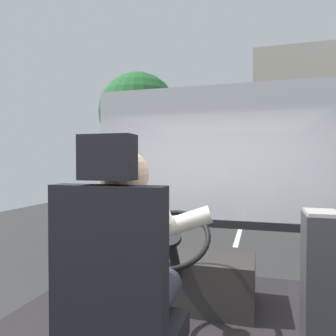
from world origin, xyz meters
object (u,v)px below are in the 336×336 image
object	(u,v)px
steering_console	(185,275)
parked_car_charcoal	(325,180)
bus_driver	(130,259)
driver_seat	(119,309)
fare_box	(321,281)

from	to	relation	value
steering_console	parked_car_charcoal	distance (m)	21.22
bus_driver	driver_seat	bearing A→B (deg)	-90.00
driver_seat	bus_driver	bearing A→B (deg)	90.00
bus_driver	steering_console	size ratio (longest dim) A/B	0.73
bus_driver	steering_console	xyz separation A→B (m)	(-0.00, 1.15, -0.48)
driver_seat	bus_driver	size ratio (longest dim) A/B	1.57
driver_seat	parked_car_charcoal	bearing A→B (deg)	77.55
bus_driver	parked_car_charcoal	xyz separation A→B (m)	(4.84, 21.80, -0.80)
driver_seat	fare_box	xyz separation A→B (m)	(0.94, 0.86, -0.10)
driver_seat	parked_car_charcoal	distance (m)	22.46
driver_seat	steering_console	xyz separation A→B (m)	(-0.00, 1.26, -0.30)
steering_console	parked_car_charcoal	world-z (taller)	steering_console
bus_driver	steering_console	distance (m)	1.24
driver_seat	parked_car_charcoal	xyz separation A→B (m)	(4.84, 21.92, -0.62)
steering_console	fare_box	size ratio (longest dim) A/B	1.29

